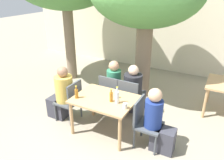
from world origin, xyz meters
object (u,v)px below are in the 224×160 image
object	(u,v)px
patio_chair_2	(111,92)
drinking_glass_0	(125,106)
dining_table_front	(104,103)
person_seated_1	(158,123)
person_seated_2	(116,87)
person_seated_0	(62,95)
patio_chair_3	(130,97)
water_bottle_2	(117,97)
drinking_glass_1	(117,96)
patio_chair_0	(71,99)
patio_chair_1	(144,120)
person_seated_3	(134,91)
amber_bottle_0	(76,93)
amber_bottle_1	(111,97)

from	to	relation	value
patio_chair_2	drinking_glass_0	distance (m)	1.10
dining_table_front	drinking_glass_0	xyz separation A→B (m)	(0.48, -0.14, 0.14)
person_seated_1	person_seated_2	world-z (taller)	person_seated_2
person_seated_0	person_seated_2	size ratio (longest dim) A/B	1.01
patio_chair_3	water_bottle_2	bearing A→B (deg)	94.61
patio_chair_3	drinking_glass_0	size ratio (longest dim) A/B	9.03
drinking_glass_1	patio_chair_0	bearing A→B (deg)	-172.86
patio_chair_0	person_seated_1	distance (m)	1.82
patio_chair_1	drinking_glass_1	distance (m)	0.67
person_seated_3	amber_bottle_0	distance (m)	1.34
dining_table_front	person_seated_2	world-z (taller)	person_seated_2
person_seated_0	water_bottle_2	xyz separation A→B (m)	(1.30, -0.05, 0.32)
patio_chair_2	person_seated_3	world-z (taller)	person_seated_3
drinking_glass_0	amber_bottle_1	bearing A→B (deg)	162.44
patio_chair_1	person_seated_1	bearing A→B (deg)	-90.00
person_seated_3	person_seated_0	bearing A→B (deg)	35.52
patio_chair_0	water_bottle_2	world-z (taller)	water_bottle_2
patio_chair_2	drinking_glass_1	distance (m)	0.73
person_seated_2	amber_bottle_1	size ratio (longest dim) A/B	4.68
dining_table_front	drinking_glass_0	size ratio (longest dim) A/B	11.50
patio_chair_1	patio_chair_2	bearing A→B (deg)	57.01
patio_chair_2	amber_bottle_0	bearing A→B (deg)	75.30
patio_chair_0	water_bottle_2	distance (m)	1.13
amber_bottle_0	amber_bottle_1	world-z (taller)	amber_bottle_1
drinking_glass_0	dining_table_front	bearing A→B (deg)	163.66
patio_chair_2	patio_chair_3	distance (m)	0.45
person_seated_0	drinking_glass_1	size ratio (longest dim) A/B	12.87
patio_chair_2	person_seated_0	xyz separation A→B (m)	(-0.80, -0.66, 0.03)
person_seated_3	amber_bottle_1	distance (m)	0.98
dining_table_front	patio_chair_3	bearing A→B (deg)	71.23
person_seated_0	patio_chair_0	bearing A→B (deg)	90.00
patio_chair_0	patio_chair_3	xyz separation A→B (m)	(1.02, 0.66, 0.00)
patio_chair_0	person_seated_3	size ratio (longest dim) A/B	0.77
drinking_glass_0	drinking_glass_1	distance (m)	0.39
patio_chair_0	water_bottle_2	size ratio (longest dim) A/B	2.79
patio_chair_0	amber_bottle_0	size ratio (longest dim) A/B	3.60
dining_table_front	person_seated_0	distance (m)	1.03
amber_bottle_1	water_bottle_2	distance (m)	0.12
patio_chair_0	patio_chair_2	size ratio (longest dim) A/B	1.00
amber_bottle_1	drinking_glass_1	distance (m)	0.17
patio_chair_1	amber_bottle_0	xyz separation A→B (m)	(-1.25, -0.23, 0.32)
person_seated_3	patio_chair_3	bearing A→B (deg)	90.00
patio_chair_0	drinking_glass_0	xyz separation A→B (m)	(1.28, -0.14, 0.28)
water_bottle_2	patio_chair_2	bearing A→B (deg)	125.63
drinking_glass_1	patio_chair_1	bearing A→B (deg)	-11.67
water_bottle_2	drinking_glass_0	xyz separation A→B (m)	(0.20, -0.10, -0.07)
person_seated_2	drinking_glass_1	xyz separation A→B (m)	(0.42, -0.77, 0.25)
patio_chair_1	person_seated_2	bearing A→B (deg)	48.61
person_seated_2	water_bottle_2	bearing A→B (deg)	118.24
person_seated_0	amber_bottle_0	size ratio (longest dim) A/B	4.79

